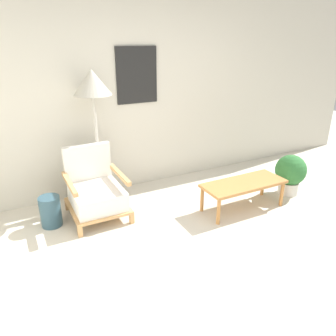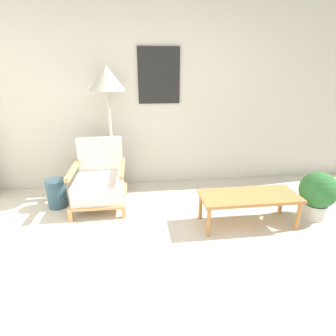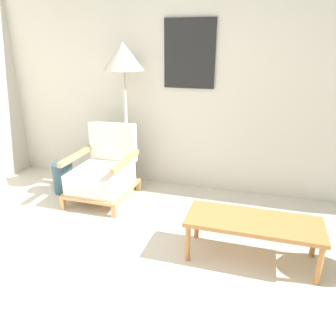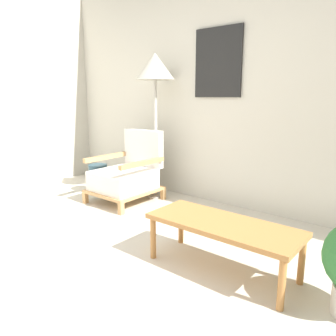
# 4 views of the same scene
# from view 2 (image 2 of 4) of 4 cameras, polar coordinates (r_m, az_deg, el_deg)

# --- Properties ---
(ground_plane) EXTENTS (14.00, 14.00, 0.00)m
(ground_plane) POSITION_cam_2_polar(r_m,az_deg,el_deg) (2.17, 6.94, -27.82)
(ground_plane) COLOR beige
(wall_back) EXTENTS (8.00, 0.09, 2.70)m
(wall_back) POSITION_cam_2_polar(r_m,az_deg,el_deg) (3.76, -0.93, 16.43)
(wall_back) COLOR beige
(wall_back) RESTS_ON ground_plane
(armchair) EXTENTS (0.65, 0.72, 0.81)m
(armchair) POSITION_cam_2_polar(r_m,az_deg,el_deg) (3.39, -14.69, -2.90)
(armchair) COLOR tan
(armchair) RESTS_ON ground_plane
(floor_lamp) EXTENTS (0.45, 0.45, 1.68)m
(floor_lamp) POSITION_cam_2_polar(r_m,az_deg,el_deg) (3.45, -13.16, 17.52)
(floor_lamp) COLOR #B7B2A8
(floor_lamp) RESTS_ON ground_plane
(coffee_table) EXTENTS (1.06, 0.43, 0.36)m
(coffee_table) POSITION_cam_2_polar(r_m,az_deg,el_deg) (2.99, 17.23, -6.33)
(coffee_table) COLOR #B2753D
(coffee_table) RESTS_ON ground_plane
(vase) EXTENTS (0.24, 0.24, 0.36)m
(vase) POSITION_cam_2_polar(r_m,az_deg,el_deg) (3.56, -23.04, -5.10)
(vase) COLOR #2D4C5B
(vase) RESTS_ON ground_plane
(potted_plant) EXTENTS (0.41, 0.41, 0.55)m
(potted_plant) POSITION_cam_2_polar(r_m,az_deg,el_deg) (3.44, 29.83, -4.73)
(potted_plant) COLOR beige
(potted_plant) RESTS_ON ground_plane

